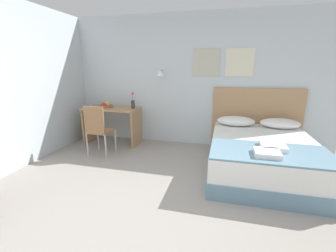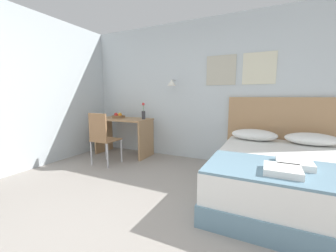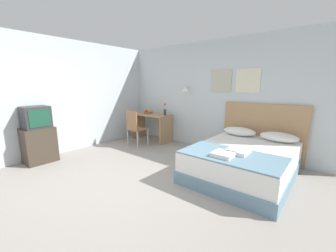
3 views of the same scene
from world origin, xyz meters
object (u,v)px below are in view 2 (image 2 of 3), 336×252
(throw_blanket, at_px, (289,171))
(folded_towel_mid_bed, at_px, (282,170))
(pillow_left, at_px, (254,135))
(folded_towel_near_foot, at_px, (294,163))
(flower_vase, at_px, (143,113))
(headboard, at_px, (280,134))
(desk_chair, at_px, (102,135))
(fruit_bowl, at_px, (119,116))
(bed, at_px, (282,177))
(pillow_right, at_px, (311,139))
(desk, at_px, (124,130))

(throw_blanket, height_order, folded_towel_mid_bed, folded_towel_mid_bed)
(pillow_left, xyz_separation_m, folded_towel_near_foot, (0.44, -1.23, -0.03))
(folded_towel_near_foot, height_order, flower_vase, flower_vase)
(headboard, height_order, desk_chair, headboard)
(folded_towel_near_foot, bearing_deg, pillow_left, 109.49)
(throw_blanket, distance_m, folded_towel_mid_bed, 0.16)
(fruit_bowl, xyz_separation_m, flower_vase, (0.60, 0.04, 0.08))
(headboard, relative_size, throw_blanket, 1.11)
(throw_blanket, bearing_deg, bed, 90.00)
(headboard, relative_size, desk_chair, 1.77)
(pillow_right, distance_m, throw_blanket, 1.43)
(pillow_right, bearing_deg, folded_towel_near_foot, -105.14)
(pillow_left, bearing_deg, desk, -178.36)
(pillow_right, height_order, folded_towel_near_foot, pillow_right)
(desk, height_order, flower_vase, flower_vase)
(desk, xyz_separation_m, flower_vase, (0.48, 0.04, 0.36))
(bed, xyz_separation_m, flower_vase, (-2.46, 0.75, 0.63))
(fruit_bowl, height_order, flower_vase, flower_vase)
(flower_vase, bearing_deg, pillow_left, 0.88)
(throw_blanket, bearing_deg, fruit_bowl, 156.87)
(desk_chair, xyz_separation_m, flower_vase, (0.38, 0.78, 0.35))
(pillow_left, bearing_deg, folded_towel_near_foot, -70.51)
(pillow_right, xyz_separation_m, folded_towel_mid_bed, (-0.45, -1.52, -0.03))
(desk_chair, height_order, fruit_bowl, desk_chair)
(fruit_bowl, distance_m, flower_vase, 0.61)
(pillow_right, relative_size, desk, 0.60)
(throw_blanket, bearing_deg, desk_chair, 168.81)
(headboard, relative_size, pillow_left, 2.44)
(pillow_left, height_order, desk_chair, desk_chair)
(folded_towel_near_foot, relative_size, fruit_bowl, 1.24)
(pillow_right, bearing_deg, throw_blanket, -105.62)
(pillow_left, bearing_deg, folded_towel_mid_bed, -78.17)
(pillow_left, height_order, fruit_bowl, fruit_bowl)
(desk, distance_m, desk_chair, 0.75)
(headboard, bearing_deg, pillow_right, -35.88)
(folded_towel_near_foot, height_order, desk, desk)
(pillow_left, distance_m, throw_blanket, 1.43)
(desk, bearing_deg, headboard, 6.83)
(folded_towel_mid_bed, bearing_deg, desk, 153.24)
(folded_towel_mid_bed, bearing_deg, throw_blanket, 65.28)
(folded_towel_near_foot, relative_size, desk, 0.30)
(desk_chair, bearing_deg, folded_towel_near_foot, -8.22)
(folded_towel_mid_bed, relative_size, desk_chair, 0.32)
(pillow_left, relative_size, fruit_bowl, 2.49)
(pillow_right, xyz_separation_m, folded_towel_near_foot, (-0.33, -1.23, -0.03))
(folded_towel_mid_bed, height_order, desk_chair, desk_chair)
(pillow_right, relative_size, flower_vase, 2.08)
(bed, distance_m, headboard, 1.11)
(desk_chair, bearing_deg, desk, 97.50)
(headboard, distance_m, fruit_bowl, 3.09)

